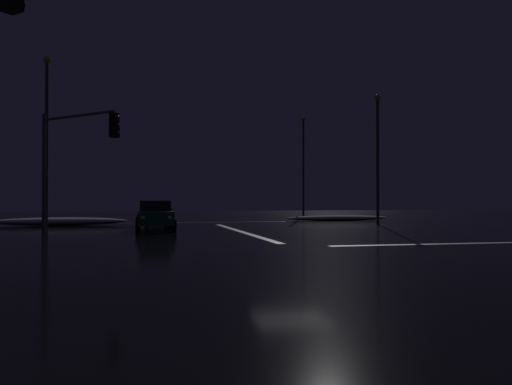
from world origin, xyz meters
The scene contains 12 objects.
ground centered at (0.00, 0.00, -0.05)m, with size 120.00×120.00×0.10m, color black.
stop_line_north centered at (0.00, 9.14, 0.00)m, with size 0.35×15.73×0.01m.
centre_line_ns centered at (0.00, 20.74, 0.00)m, with size 22.00×0.15×0.01m.
snow_bank_left_curb centered at (-9.94, 17.97, 0.25)m, with size 8.36×1.50×0.51m.
snow_bank_right_curb centered at (9.94, 21.08, 0.22)m, with size 8.24×1.50×0.43m.
sedan_green centered at (-4.24, 11.32, 0.80)m, with size 2.02×4.33×1.57m.
sedan_blue centered at (-4.18, 16.70, 0.80)m, with size 2.02×4.33×1.57m.
sedan_orange centered at (-3.60, 22.65, 0.80)m, with size 2.02×4.33×1.57m.
traffic_signal_nw centered at (-8.02, 8.02, 4.02)m, with size 3.72×3.72×5.75m.
streetlamp_right_far centered at (10.24, 30.74, 5.47)m, with size 0.44×0.44×9.54m.
streetlamp_right_near centered at (10.24, 14.74, 4.97)m, with size 0.44×0.44×8.57m.
streetlamp_left_near centered at (-10.24, 14.74, 5.65)m, with size 0.44×0.44×9.89m.
Camera 1 is at (-5.17, -17.55, 1.61)m, focal length 37.38 mm.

